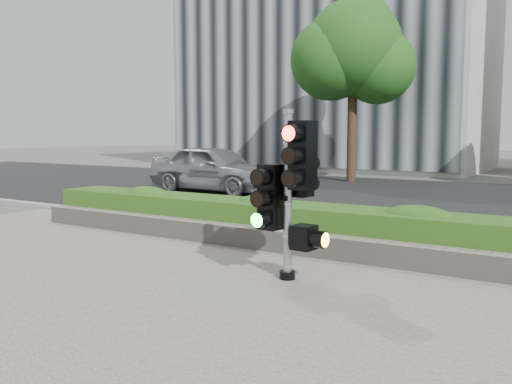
# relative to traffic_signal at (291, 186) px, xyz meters

# --- Properties ---
(ground) EXTENTS (120.00, 120.00, 0.00)m
(ground) POSITION_rel_traffic_signal_xyz_m (-0.44, -0.53, -1.24)
(ground) COLOR #51514C
(ground) RESTS_ON ground
(sidewalk) EXTENTS (16.00, 11.00, 0.03)m
(sidewalk) POSITION_rel_traffic_signal_xyz_m (-0.44, -3.03, -1.22)
(sidewalk) COLOR #9E9389
(sidewalk) RESTS_ON ground
(road) EXTENTS (60.00, 13.00, 0.02)m
(road) POSITION_rel_traffic_signal_xyz_m (-0.44, 9.47, -1.23)
(road) COLOR black
(road) RESTS_ON ground
(curb) EXTENTS (60.00, 0.25, 0.12)m
(curb) POSITION_rel_traffic_signal_xyz_m (-0.44, 2.62, -1.18)
(curb) COLOR gray
(curb) RESTS_ON ground
(stone_wall) EXTENTS (12.00, 0.32, 0.34)m
(stone_wall) POSITION_rel_traffic_signal_xyz_m (-0.44, 1.37, -1.04)
(stone_wall) COLOR gray
(stone_wall) RESTS_ON sidewalk
(hedge) EXTENTS (12.00, 1.00, 0.68)m
(hedge) POSITION_rel_traffic_signal_xyz_m (-0.44, 2.02, -0.87)
(hedge) COLOR #598F2C
(hedge) RESTS_ON sidewalk
(building_left) EXTENTS (16.00, 9.00, 15.00)m
(building_left) POSITION_rel_traffic_signal_xyz_m (-9.44, 22.47, 6.26)
(building_left) COLOR #B7B7B2
(building_left) RESTS_ON ground
(tree_left) EXTENTS (4.61, 4.03, 7.34)m
(tree_left) POSITION_rel_traffic_signal_xyz_m (-4.96, 14.03, 3.81)
(tree_left) COLOR black
(tree_left) RESTS_ON ground
(traffic_signal) EXTENTS (0.77, 0.58, 2.18)m
(traffic_signal) POSITION_rel_traffic_signal_xyz_m (0.00, 0.00, 0.00)
(traffic_signal) COLOR black
(traffic_signal) RESTS_ON sidewalk
(car_silver) EXTENTS (4.60, 2.09, 1.53)m
(car_silver) POSITION_rel_traffic_signal_xyz_m (-7.15, 7.92, -0.45)
(car_silver) COLOR #9D9FA3
(car_silver) RESTS_ON road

